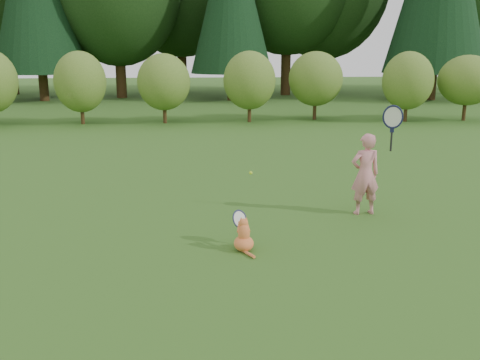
{
  "coord_description": "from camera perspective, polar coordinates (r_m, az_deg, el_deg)",
  "views": [
    {
      "loc": [
        -0.56,
        -7.36,
        2.68
      ],
      "look_at": [
        0.2,
        0.8,
        0.7
      ],
      "focal_mm": 40.0,
      "sensor_mm": 36.0,
      "label": 1
    }
  ],
  "objects": [
    {
      "name": "child",
      "position": [
        9.12,
        13.3,
        0.81
      ],
      "size": [
        0.77,
        0.44,
        2.06
      ],
      "rotation": [
        0.0,
        0.0,
        3.25
      ],
      "color": "#DA8289",
      "rests_on": "ground"
    },
    {
      "name": "tennis_ball",
      "position": [
        9.39,
        1.15,
        0.77
      ],
      "size": [
        0.06,
        0.06,
        0.06
      ],
      "color": "#B0E11A",
      "rests_on": "ground"
    },
    {
      "name": "cat",
      "position": [
        7.38,
        0.39,
        -5.69
      ],
      "size": [
        0.35,
        0.69,
        0.62
      ],
      "rotation": [
        0.0,
        0.0,
        -0.01
      ],
      "color": "#D75F29",
      "rests_on": "ground"
    },
    {
      "name": "shrub_row",
      "position": [
        20.4,
        -3.78,
        9.95
      ],
      "size": [
        28.0,
        3.0,
        2.8
      ],
      "primitive_type": null,
      "color": "#466E22",
      "rests_on": "ground"
    },
    {
      "name": "ground",
      "position": [
        7.85,
        -0.92,
        -6.38
      ],
      "size": [
        100.0,
        100.0,
        0.0
      ],
      "primitive_type": "plane",
      "color": "#225016",
      "rests_on": "ground"
    }
  ]
}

